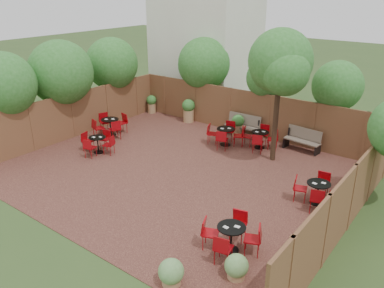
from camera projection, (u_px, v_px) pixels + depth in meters
The scene contains 13 objects.
ground at pixel (179, 172), 14.48m from camera, with size 80.00×80.00×0.00m, color #354F23.
courtyard_paving at pixel (179, 172), 14.47m from camera, with size 12.00×10.00×0.02m, color #381A17.
fence_back at pixel (249, 113), 17.80m from camera, with size 12.00×0.08×2.00m, color brown.
fence_left at pixel (73, 115), 17.46m from camera, with size 0.08×10.00×2.00m, color brown.
fence_right at pixel (351, 198), 10.75m from camera, with size 0.08×10.00×2.00m, color brown.
neighbour_building at pixel (206, 31), 21.41m from camera, with size 5.00×4.00×8.00m, color silver.
overhang_foliage at pixel (144, 75), 17.09m from camera, with size 15.49×10.75×2.79m.
courtyard_tree at pixel (280, 65), 14.09m from camera, with size 2.54×2.44×4.99m.
park_bench_left at pixel (243, 125), 17.73m from camera, with size 1.59×0.55×0.97m.
park_bench_right at pixel (303, 139), 16.16m from camera, with size 1.54×0.65×0.92m.
bistro_tables at pixel (199, 153), 14.96m from camera, with size 11.21×8.11×0.88m.
planters at pixel (216, 124), 17.63m from camera, with size 11.83×4.21×1.14m.
low_shrubs at pixel (230, 266), 9.19m from camera, with size 2.74×3.05×0.65m.
Camera 1 is at (8.24, -10.11, 6.39)m, focal length 37.11 mm.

